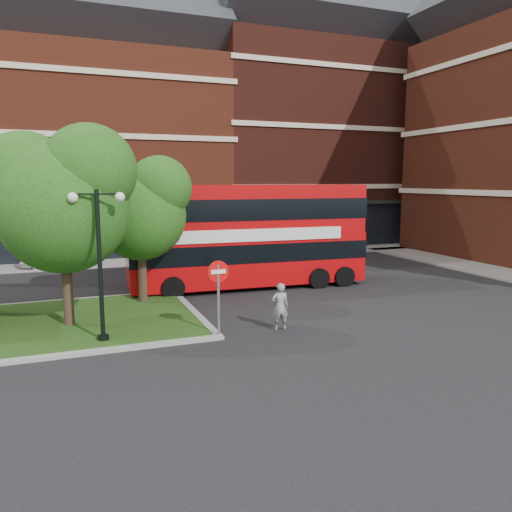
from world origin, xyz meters
name	(u,v)px	position (x,y,z in m)	size (l,w,h in m)	color
ground	(263,328)	(0.00, 0.00, 0.00)	(120.00, 120.00, 0.00)	black
pavement_far	(171,259)	(0.00, 16.50, 0.06)	(44.00, 3.00, 0.12)	slate
terrace_far_left	(38,156)	(-8.00, 24.00, 7.00)	(26.00, 12.00, 14.00)	maroon
terrace_far_right	(309,149)	(14.00, 24.00, 8.00)	(18.00, 12.00, 16.00)	#471911
traffic_island	(25,327)	(-8.00, 3.00, 0.07)	(12.60, 7.60, 0.15)	gray
tree_island_west	(59,194)	(-6.60, 2.58, 4.79)	(5.40, 4.71, 7.21)	#2D2116
tree_island_east	(138,205)	(-3.58, 5.06, 4.24)	(4.46, 3.90, 6.29)	#2D2116
lamp_island	(100,258)	(-5.50, 0.20, 2.83)	(1.72, 0.36, 5.00)	black
lamp_far_left	(207,219)	(2.00, 14.50, 2.83)	(1.72, 0.36, 5.00)	black
lamp_far_right	(319,216)	(10.00, 14.50, 2.83)	(1.72, 0.36, 5.00)	black
bus	(248,229)	(1.93, 6.74, 2.91)	(11.73, 3.24, 4.43)	#AB0609
woman	(280,306)	(0.50, -0.41, 0.85)	(0.62, 0.41, 1.69)	gray
car_silver	(59,256)	(-6.88, 16.00, 0.75)	(1.78, 4.42, 1.50)	silver
car_white	(257,247)	(5.97, 16.00, 0.64)	(1.36, 3.89, 1.28)	silver
no_entry_sign	(218,283)	(-1.80, -0.50, 1.88)	(0.73, 0.09, 2.64)	slate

